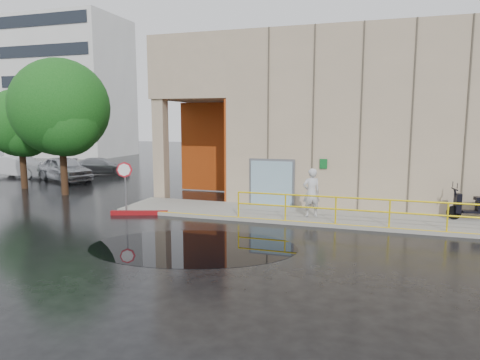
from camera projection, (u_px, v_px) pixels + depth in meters
The scene contains 15 objects.
ground at pixel (224, 243), 14.00m from camera, with size 120.00×120.00×0.00m, color black.
sidewalk at pixel (356, 219), 17.06m from camera, with size 20.00×3.00×0.15m, color gray.
building at pixel (386, 116), 22.29m from camera, with size 20.00×10.17×8.00m.
guardrail at pixel (362, 211), 15.63m from camera, with size 9.56×0.06×1.03m.
distant_building at pixel (71, 88), 47.67m from camera, with size 12.00×8.08×15.00m.
person at pixel (311, 193), 17.00m from camera, with size 0.71×0.47×1.95m, color silver.
scooter at pixel (474, 199), 16.44m from camera, with size 1.92×0.91×1.46m.
stop_sign at pixel (125, 175), 18.14m from camera, with size 0.62×0.34×2.23m.
red_curb at pixel (139, 213), 18.10m from camera, with size 2.40×0.18×0.18m, color maroon.
puddle at pixel (193, 247), 13.53m from camera, with size 6.63×4.08×0.01m, color black.
car_a at pixel (65, 169), 28.20m from camera, with size 1.92×4.76×1.62m, color silver.
car_b at pixel (19, 166), 30.04m from camera, with size 1.61×4.61×1.52m, color #BBBBBD.
car_c at pixel (101, 166), 31.77m from camera, with size 1.70×4.19×1.21m, color #9C9DA3.
tree_near at pixel (62, 111), 22.29m from camera, with size 5.07×5.07×7.18m.
tree_far at pixel (22, 126), 24.59m from camera, with size 3.90×3.90×5.78m.
Camera 1 is at (4.55, -12.80, 3.98)m, focal length 32.00 mm.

